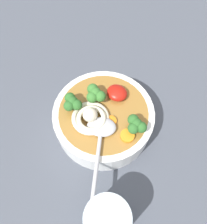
# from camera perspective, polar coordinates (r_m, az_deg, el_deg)

# --- Properties ---
(table_slab) EXTENTS (1.17, 1.17, 0.03)m
(table_slab) POSITION_cam_1_polar(r_m,az_deg,el_deg) (0.56, 4.23, -2.79)
(table_slab) COLOR #474C56
(table_slab) RESTS_ON ground
(soup_bowl) EXTENTS (0.22, 0.22, 0.07)m
(soup_bowl) POSITION_cam_1_polar(r_m,az_deg,el_deg) (0.51, 0.00, -1.68)
(soup_bowl) COLOR white
(soup_bowl) RESTS_ON table_slab
(noodle_pile) EXTENTS (0.09, 0.09, 0.03)m
(noodle_pile) POSITION_cam_1_polar(r_m,az_deg,el_deg) (0.46, -3.28, -1.35)
(noodle_pile) COLOR beige
(noodle_pile) RESTS_ON soup_bowl
(soup_spoon) EXTENTS (0.12, 0.17, 0.02)m
(soup_spoon) POSITION_cam_1_polar(r_m,az_deg,el_deg) (0.45, -0.72, -5.34)
(soup_spoon) COLOR #B7B7BC
(soup_spoon) RESTS_ON soup_bowl
(chili_sauce_dollop) EXTENTS (0.05, 0.04, 0.02)m
(chili_sauce_dollop) POSITION_cam_1_polar(r_m,az_deg,el_deg) (0.50, 3.41, 4.85)
(chili_sauce_dollop) COLOR #B2190F
(chili_sauce_dollop) RESTS_ON soup_bowl
(broccoli_floret_rear) EXTENTS (0.04, 0.04, 0.04)m
(broccoli_floret_rear) POSITION_cam_1_polar(r_m,az_deg,el_deg) (0.47, -7.92, 2.38)
(broccoli_floret_rear) COLOR #7A9E60
(broccoli_floret_rear) RESTS_ON soup_bowl
(broccoli_floret_left) EXTENTS (0.04, 0.04, 0.03)m
(broccoli_floret_left) POSITION_cam_1_polar(r_m,az_deg,el_deg) (0.45, 8.21, -3.22)
(broccoli_floret_left) COLOR #7A9E60
(broccoli_floret_left) RESTS_ON soup_bowl
(broccoli_floret_right) EXTENTS (0.05, 0.04, 0.04)m
(broccoli_floret_right) POSITION_cam_1_polar(r_m,az_deg,el_deg) (0.48, -2.11, 4.58)
(broccoli_floret_right) COLOR #7A9E60
(broccoli_floret_right) RESTS_ON soup_bowl
(carrot_slice_near_spoon) EXTENTS (0.02, 0.02, 0.01)m
(carrot_slice_near_spoon) POSITION_cam_1_polar(r_m,az_deg,el_deg) (0.47, 2.02, -2.42)
(carrot_slice_near_spoon) COLOR orange
(carrot_slice_near_spoon) RESTS_ON soup_bowl
(carrot_slice_far) EXTENTS (0.03, 0.03, 0.01)m
(carrot_slice_far) POSITION_cam_1_polar(r_m,az_deg,el_deg) (0.46, 6.03, -5.98)
(carrot_slice_far) COLOR orange
(carrot_slice_far) RESTS_ON soup_bowl
(drinking_glass) EXTENTS (0.08, 0.08, 0.10)m
(drinking_glass) POSITION_cam_1_polar(r_m,az_deg,el_deg) (0.44, 0.92, -25.57)
(drinking_glass) COLOR silver
(drinking_glass) RESTS_ON table_slab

